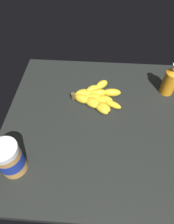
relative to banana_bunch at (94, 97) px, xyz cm
name	(u,v)px	position (x,y,z in cm)	size (l,w,h in cm)	color
ground_plane	(98,122)	(11.09, 2.14, -3.57)	(77.52, 77.85, 3.74)	black
banana_bunch	(94,97)	(0.00, 0.00, 0.00)	(21.70, 22.81, 3.68)	yellow
peanut_butter_jar	(10,159)	(34.09, -26.03, 5.03)	(8.81, 8.81, 13.65)	#BF8442
honey_bottle	(170,80)	(-7.40, 33.29, 5.32)	(6.26, 6.26, 15.38)	orange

